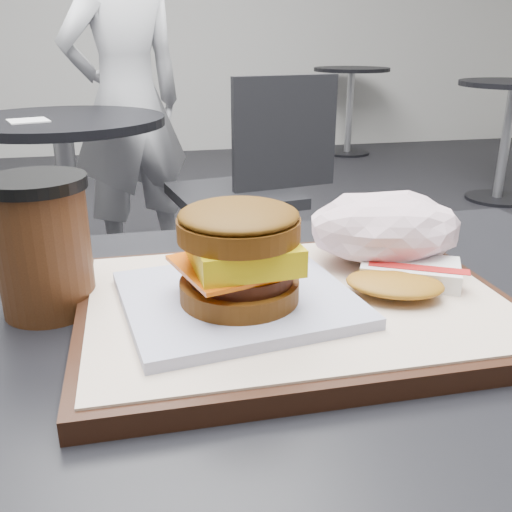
% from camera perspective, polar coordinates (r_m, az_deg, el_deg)
% --- Properties ---
extents(customer_table, '(0.80, 0.60, 0.77)m').
position_cam_1_polar(customer_table, '(0.60, 2.95, -23.32)').
color(customer_table, '#A5A5AA').
rests_on(customer_table, ground).
extents(serving_tray, '(0.38, 0.28, 0.02)m').
position_cam_1_polar(serving_tray, '(0.52, 3.93, -5.03)').
color(serving_tray, black).
rests_on(serving_tray, customer_table).
extents(breakfast_sandwich, '(0.21, 0.19, 0.09)m').
position_cam_1_polar(breakfast_sandwich, '(0.47, -1.70, -0.90)').
color(breakfast_sandwich, silver).
rests_on(breakfast_sandwich, serving_tray).
extents(hash_brown, '(0.13, 0.12, 0.02)m').
position_cam_1_polar(hash_brown, '(0.54, 14.52, -2.00)').
color(hash_brown, white).
rests_on(hash_brown, serving_tray).
extents(crumpled_wrapper, '(0.16, 0.12, 0.07)m').
position_cam_1_polar(crumpled_wrapper, '(0.59, 12.82, 2.74)').
color(crumpled_wrapper, white).
rests_on(crumpled_wrapper, serving_tray).
extents(coffee_cup, '(0.09, 0.09, 0.13)m').
position_cam_1_polar(coffee_cup, '(0.54, -20.55, 1.16)').
color(coffee_cup, '#41210F').
rests_on(coffee_cup, customer_table).
extents(neighbor_table, '(0.70, 0.70, 0.75)m').
position_cam_1_polar(neighbor_table, '(2.13, -18.35, 7.69)').
color(neighbor_table, black).
rests_on(neighbor_table, ground).
extents(napkin, '(0.15, 0.15, 0.00)m').
position_cam_1_polar(napkin, '(2.03, -21.82, 12.46)').
color(napkin, white).
rests_on(napkin, neighbor_table).
extents(neighbor_chair, '(0.63, 0.49, 0.88)m').
position_cam_1_polar(neighbor_chair, '(2.10, -0.41, 7.50)').
color(neighbor_chair, '#98989D').
rests_on(neighbor_chair, ground).
extents(patron, '(0.64, 0.55, 1.49)m').
position_cam_1_polar(patron, '(2.55, -12.78, 14.74)').
color(patron, silver).
rests_on(patron, ground).
extents(bg_table_near, '(0.66, 0.66, 0.75)m').
position_cam_1_polar(bg_table_near, '(3.99, 24.07, 12.99)').
color(bg_table_near, black).
rests_on(bg_table_near, ground).
extents(bg_table_far, '(0.66, 0.66, 0.75)m').
position_cam_1_polar(bg_table_far, '(5.29, 9.43, 16.07)').
color(bg_table_far, black).
rests_on(bg_table_far, ground).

